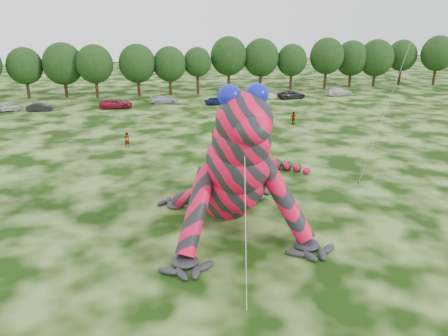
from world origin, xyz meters
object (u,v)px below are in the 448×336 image
tree_11 (261,65)px  car_4 (216,101)px  car_2 (116,104)px  car_7 (339,92)px  tree_16 (401,62)px  car_1 (40,107)px  tree_9 (198,71)px  tree_4 (26,73)px  tree_8 (170,71)px  car_0 (6,107)px  spectator_0 (127,140)px  tree_13 (326,64)px  tree_5 (64,70)px  car_5 (264,95)px  spectator_5 (261,150)px  tree_6 (95,71)px  tree_12 (291,67)px  tree_10 (229,64)px  tree_15 (376,63)px  spectator_1 (214,139)px  tree_7 (138,70)px  inflatable_gecko (222,146)px  spectator_3 (293,118)px  tree_17 (437,61)px  car_6 (292,95)px  car_3 (164,100)px

tree_11 → car_4: (-11.44, -12.03, -4.40)m
car_2 → car_7: (40.65, 2.69, 0.02)m
tree_16 → car_1: 72.51m
tree_9 → tree_4: bearing=177.5°
tree_8 → car_0: bearing=-161.1°
tree_8 → spectator_0: bearing=-104.0°
tree_13 → car_7: size_ratio=1.95×
car_0 → tree_5: bearing=-48.2°
car_5 → spectator_5: 33.85m
tree_6 → tree_12: bearing=1.6°
tree_13 → tree_10: bearing=175.8°
tree_15 → spectator_1: bearing=-139.2°
tree_7 → tree_12: (30.09, 0.94, -0.25)m
tree_10 → car_7: 21.69m
tree_10 → inflatable_gecko: bearing=-103.4°
car_0 → spectator_3: spectator_3 is taller
tree_16 → tree_9: bearing=-177.4°
tree_7 → car_4: tree_7 is taller
inflatable_gecko → spectator_5: (6.81, 12.18, -4.51)m
tree_16 → spectator_0: bearing=-148.3°
tree_10 → spectator_3: size_ratio=5.82×
tree_10 → tree_15: size_ratio=1.09×
car_5 → spectator_0: spectator_0 is taller
tree_8 → car_5: size_ratio=2.06×
tree_7 → tree_13: size_ratio=0.94×
car_5 → tree_12: bearing=-42.0°
tree_8 → tree_11: 18.05m
car_2 → spectator_5: spectator_5 is taller
tree_11 → spectator_0: tree_11 is taller
tree_4 → tree_12: 49.66m
tree_10 → tree_9: bearing=-169.0°
car_1 → car_4: 28.20m
tree_17 → spectator_1: bearing=-147.7°
tree_11 → car_0: 46.14m
car_2 → spectator_0: size_ratio=2.81×
tree_4 → car_6: size_ratio=1.78×
tree_17 → spectator_5: tree_17 is taller
tree_9 → spectator_5: tree_9 is taller
spectator_1 → car_4: bearing=110.7°
tree_12 → car_0: 52.07m
tree_13 → car_1: size_ratio=2.56×
tree_7 → tree_8: (5.86, 0.18, -0.27)m
tree_15 → car_2: 53.94m
car_1 → car_3: (19.70, 2.09, 0.01)m
car_6 → tree_8: bearing=60.5°
car_3 → car_5: bearing=-83.7°
tree_4 → car_7: (56.15, -9.35, -3.77)m
tree_12 → tree_17: tree_17 is taller
tree_4 → tree_9: bearing=-2.5°
inflatable_gecko → car_7: (32.00, 44.79, -4.64)m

